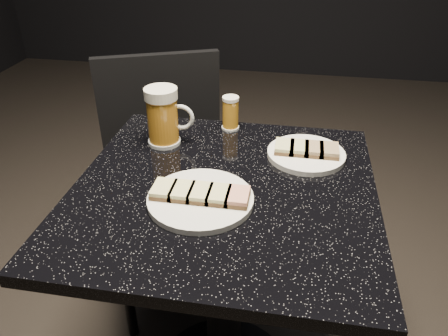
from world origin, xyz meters
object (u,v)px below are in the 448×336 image
(beer_tumbler, at_px, (231,113))
(plate_small, at_px, (306,154))
(plate_large, at_px, (201,199))
(chair, at_px, (167,171))
(table, at_px, (224,263))
(beer_mug, at_px, (164,116))

(beer_tumbler, bearing_deg, plate_small, -30.45)
(plate_large, xyz_separation_m, chair, (-0.24, 0.50, -0.25))
(table, distance_m, beer_tumbler, 0.42)
(beer_mug, distance_m, beer_tumbler, 0.20)
(plate_small, distance_m, beer_tumbler, 0.26)
(plate_small, bearing_deg, plate_large, -132.93)
(plate_large, bearing_deg, chair, 115.68)
(beer_mug, bearing_deg, plate_large, -58.56)
(beer_mug, xyz_separation_m, beer_tumbler, (0.16, 0.12, -0.03))
(plate_small, relative_size, chair, 0.23)
(plate_small, bearing_deg, chair, 151.49)
(plate_small, relative_size, beer_mug, 1.28)
(plate_small, relative_size, table, 0.27)
(plate_large, relative_size, chair, 0.27)
(plate_large, xyz_separation_m, beer_tumbler, (0.01, 0.37, 0.04))
(plate_small, xyz_separation_m, beer_tumbler, (-0.22, 0.13, 0.04))
(plate_large, distance_m, chair, 0.61)
(beer_mug, bearing_deg, plate_small, -1.58)
(plate_large, height_order, chair, chair)
(plate_small, height_order, chair, chair)
(plate_small, distance_m, table, 0.36)
(beer_tumbler, relative_size, chair, 0.11)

